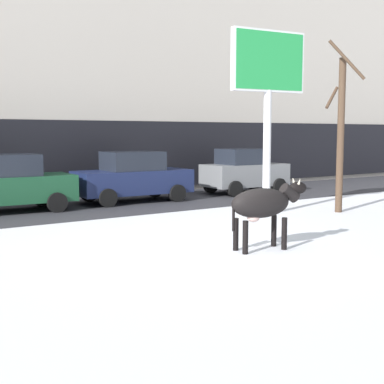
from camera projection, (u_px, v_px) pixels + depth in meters
name	position (u px, v px, depth m)	size (l,w,h in m)	color
ground_plane	(219.00, 251.00, 11.31)	(120.00, 120.00, 0.00)	white
road_strip	(74.00, 207.00, 18.02)	(60.00, 5.60, 0.01)	#333338
building_facade	(19.00, 36.00, 21.90)	(44.00, 6.10, 13.00)	beige
cow_black	(263.00, 204.00, 11.38)	(1.93, 0.79, 1.54)	black
billboard	(268.00, 73.00, 15.96)	(2.53, 0.50, 5.56)	silver
car_darkgreen_sedan	(5.00, 184.00, 16.81)	(4.27, 2.11, 1.84)	#194C2D
car_navy_sedan	(133.00, 177.00, 19.42)	(4.27, 2.11, 1.84)	#19234C
car_grey_hatchback	(244.00, 171.00, 22.19)	(3.57, 2.04, 1.86)	slate
pedestrian_near_billboard	(159.00, 170.00, 23.52)	(0.36, 0.24, 1.73)	#282833
bare_tree_left_lot	(341.00, 130.00, 16.66)	(1.09, 1.28, 5.29)	#4C3828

